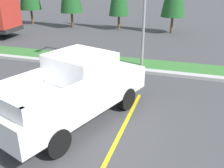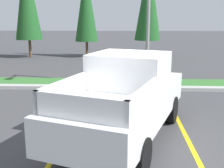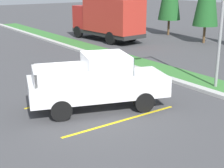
{
  "view_description": "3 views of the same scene",
  "coord_description": "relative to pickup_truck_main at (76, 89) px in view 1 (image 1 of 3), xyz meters",
  "views": [
    {
      "loc": [
        3.27,
        -6.23,
        4.15
      ],
      "look_at": [
        1.04,
        0.82,
        1.04
      ],
      "focal_mm": 40.28,
      "sensor_mm": 36.0,
      "label": 1
    },
    {
      "loc": [
        0.1,
        -6.7,
        2.95
      ],
      "look_at": [
        -0.31,
        1.65,
        1.02
      ],
      "focal_mm": 46.15,
      "sensor_mm": 36.0,
      "label": 2
    },
    {
      "loc": [
        10.41,
        -6.58,
        4.71
      ],
      "look_at": [
        -0.13,
        0.87,
        0.76
      ],
      "focal_mm": 54.11,
      "sensor_mm": 36.0,
      "label": 3
    }
  ],
  "objects": [
    {
      "name": "ground_plane",
      "position": [
        -0.11,
        -0.11,
        -1.04
      ],
      "size": [
        120.0,
        120.0,
        0.0
      ],
      "primitive_type": "plane",
      "color": "#424244"
    },
    {
      "name": "parking_line_near",
      "position": [
        -1.57,
        -0.05,
        -1.04
      ],
      "size": [
        0.12,
        4.8,
        0.01
      ],
      "primitive_type": "cube",
      "color": "yellow",
      "rests_on": "ground"
    },
    {
      "name": "parking_line_far",
      "position": [
        1.53,
        -0.05,
        -1.04
      ],
      "size": [
        0.12,
        4.8,
        0.01
      ],
      "primitive_type": "cube",
      "color": "yellow",
      "rests_on": "ground"
    },
    {
      "name": "curb_strip",
      "position": [
        -0.11,
        4.89,
        -0.97
      ],
      "size": [
        56.0,
        0.4,
        0.15
      ],
      "primitive_type": "cube",
      "color": "#B2B2AD",
      "rests_on": "ground"
    },
    {
      "name": "grass_median",
      "position": [
        -0.11,
        5.99,
        -1.01
      ],
      "size": [
        56.0,
        1.8,
        0.06
      ],
      "primitive_type": "cube",
      "color": "#387533",
      "rests_on": "ground"
    },
    {
      "name": "pickup_truck_main",
      "position": [
        0.0,
        0.0,
        0.0
      ],
      "size": [
        3.51,
        5.55,
        2.1
      ],
      "color": "black",
      "rests_on": "ground"
    }
  ]
}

